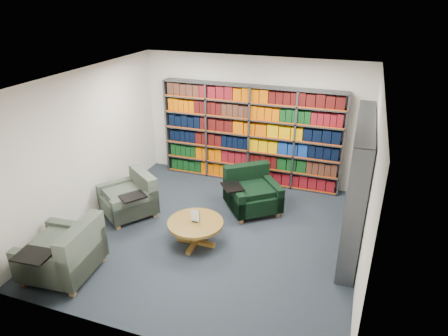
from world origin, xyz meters
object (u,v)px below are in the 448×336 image
(chair_green_right, at_px, (251,193))
(chair_teal_front, at_px, (67,255))
(coffee_table, at_px, (195,226))
(chair_teal_left, at_px, (132,198))

(chair_green_right, bearing_deg, chair_teal_front, -125.67)
(coffee_table, bearing_deg, chair_teal_front, -137.86)
(chair_teal_left, relative_size, chair_teal_front, 1.03)
(chair_green_right, relative_size, chair_teal_front, 1.06)
(chair_teal_left, distance_m, chair_green_right, 2.34)
(chair_green_right, bearing_deg, coffee_table, -109.97)
(chair_teal_left, height_order, chair_teal_front, chair_teal_front)
(chair_teal_front, bearing_deg, coffee_table, 42.14)
(chair_teal_front, bearing_deg, chair_green_right, 54.33)
(chair_teal_left, distance_m, chair_teal_front, 1.95)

